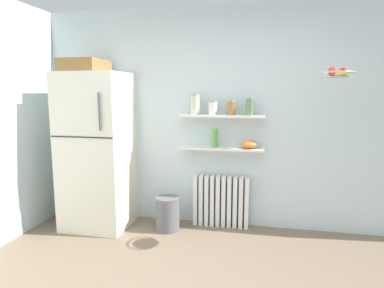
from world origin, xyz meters
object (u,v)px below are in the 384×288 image
(hanging_fruit_basket, at_px, (337,73))
(trash_bin, at_px, (168,214))
(storage_jar_3, at_px, (250,106))
(storage_jar_0, at_px, (195,105))
(storage_jar_1, at_px, (213,108))
(radiator, at_px, (221,201))
(storage_jar_2, at_px, (231,108))
(refrigerator, at_px, (97,148))
(shelf_bowl, at_px, (249,144))
(vase, at_px, (215,138))

(hanging_fruit_basket, bearing_deg, trash_bin, 172.36)
(storage_jar_3, bearing_deg, storage_jar_0, 180.00)
(storage_jar_1, relative_size, hanging_fruit_basket, 0.50)
(radiator, xyz_separation_m, storage_jar_2, (0.10, -0.03, 1.13))
(trash_bin, bearing_deg, hanging_fruit_basket, -7.64)
(storage_jar_0, bearing_deg, hanging_fruit_basket, -17.43)
(refrigerator, bearing_deg, shelf_bowl, 7.60)
(storage_jar_0, xyz_separation_m, trash_bin, (-0.28, -0.22, -1.27))
(storage_jar_1, height_order, vase, storage_jar_1)
(storage_jar_3, relative_size, shelf_bowl, 1.05)
(storage_jar_0, distance_m, shelf_bowl, 0.78)
(vase, bearing_deg, trash_bin, -156.87)
(storage_jar_2, bearing_deg, radiator, 164.05)
(storage_jar_1, relative_size, shelf_bowl, 0.83)
(storage_jar_0, bearing_deg, trash_bin, -142.13)
(storage_jar_0, bearing_deg, refrigerator, -168.28)
(storage_jar_2, height_order, shelf_bowl, storage_jar_2)
(storage_jar_0, relative_size, storage_jar_3, 1.16)
(storage_jar_2, distance_m, storage_jar_3, 0.21)
(storage_jar_3, bearing_deg, shelf_bowl, 0.00)
(vase, distance_m, trash_bin, 1.05)
(shelf_bowl, bearing_deg, storage_jar_1, -180.00)
(storage_jar_0, relative_size, vase, 1.12)
(shelf_bowl, bearing_deg, storage_jar_0, 180.00)
(storage_jar_2, height_order, storage_jar_3, storage_jar_3)
(storage_jar_2, distance_m, trash_bin, 1.44)
(storage_jar_0, xyz_separation_m, storage_jar_3, (0.63, -0.00, -0.02))
(vase, relative_size, trash_bin, 0.53)
(storage_jar_2, relative_size, storage_jar_3, 0.85)
(storage_jar_0, xyz_separation_m, shelf_bowl, (0.63, -0.00, -0.45))
(storage_jar_0, relative_size, hanging_fruit_basket, 0.73)
(trash_bin, bearing_deg, storage_jar_1, 24.11)
(storage_jar_1, bearing_deg, storage_jar_0, 180.00)
(storage_jar_2, bearing_deg, storage_jar_3, 0.00)
(storage_jar_0, bearing_deg, storage_jar_1, -0.00)
(refrigerator, relative_size, shelf_bowl, 10.15)
(hanging_fruit_basket, bearing_deg, radiator, 156.83)
(storage_jar_0, relative_size, storage_jar_1, 1.46)
(vase, xyz_separation_m, hanging_fruit_basket, (1.21, -0.45, 0.71))
(refrigerator, height_order, storage_jar_3, refrigerator)
(vase, xyz_separation_m, shelf_bowl, (0.40, 0.00, -0.06))
(storage_jar_2, height_order, hanging_fruit_basket, hanging_fruit_basket)
(storage_jar_3, height_order, trash_bin, storage_jar_3)
(storage_jar_3, height_order, vase, storage_jar_3)
(storage_jar_0, relative_size, trash_bin, 0.60)
(radiator, distance_m, storage_jar_0, 1.20)
(shelf_bowl, xyz_separation_m, hanging_fruit_basket, (0.81, -0.45, 0.77))
(shelf_bowl, bearing_deg, refrigerator, -172.40)
(radiator, xyz_separation_m, trash_bin, (-0.60, -0.25, -0.11))
(radiator, height_order, storage_jar_3, storage_jar_3)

